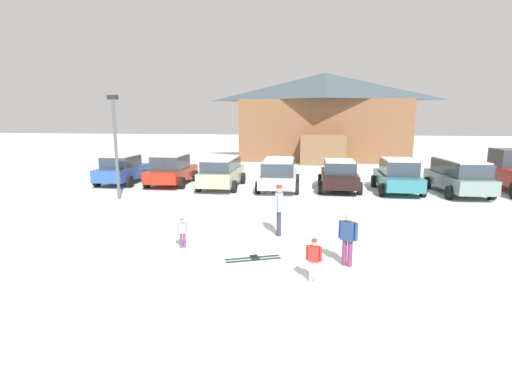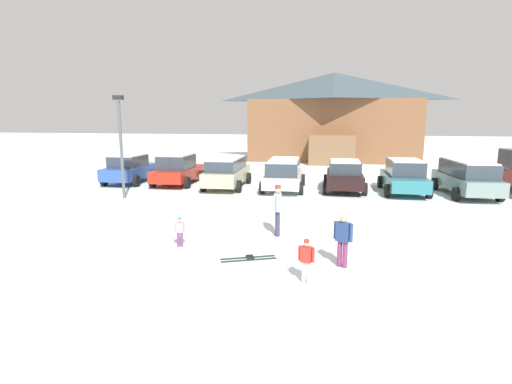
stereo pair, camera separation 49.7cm
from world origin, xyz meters
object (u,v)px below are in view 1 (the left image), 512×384
object	(u,v)px
parked_grey_wagon	(459,176)
skier_child_in_pink_snowsuit	(182,231)
ski_lodge	(324,116)
parked_black_sedan	(339,175)
lamp_post	(115,141)
skier_teen_in_navy_coat	(348,236)
pair_of_skis	(253,258)
parked_beige_suv	(222,171)
parked_blue_hatchback	(123,169)
parked_white_suv	(279,173)
parked_red_sedan	(171,170)
skier_adult_in_blue_parka	(279,207)
parked_teal_hatchback	(398,175)
skier_child_in_red_jacket	(314,258)

from	to	relation	value
parked_grey_wagon	skier_child_in_pink_snowsuit	bearing A→B (deg)	-137.34
ski_lodge	parked_black_sedan	world-z (taller)	ski_lodge
parked_grey_wagon	lamp_post	bearing A→B (deg)	-167.28
skier_teen_in_navy_coat	pair_of_skis	size ratio (longest dim) A/B	0.93
parked_beige_suv	lamp_post	size ratio (longest dim) A/B	0.97
parked_blue_hatchback	parked_white_suv	bearing A→B (deg)	-3.26
parked_red_sedan	pair_of_skis	bearing A→B (deg)	-60.39
skier_adult_in_blue_parka	parked_black_sedan	bearing A→B (deg)	74.61
lamp_post	skier_teen_in_navy_coat	bearing A→B (deg)	-35.86
parked_blue_hatchback	parked_teal_hatchback	distance (m)	15.20
skier_adult_in_blue_parka	pair_of_skis	world-z (taller)	skier_adult_in_blue_parka
ski_lodge	parked_blue_hatchback	xyz separation A→B (m)	(-11.68, -15.67, -3.05)
skier_child_in_pink_snowsuit	skier_adult_in_blue_parka	xyz separation A→B (m)	(2.70, 1.67, 0.44)
skier_child_in_pink_snowsuit	pair_of_skis	xyz separation A→B (m)	(2.21, -0.67, -0.48)
parked_teal_hatchback	parked_black_sedan	bearing A→B (deg)	177.12
ski_lodge	skier_child_in_red_jacket	world-z (taller)	ski_lodge
parked_grey_wagon	skier_teen_in_navy_coat	xyz separation A→B (m)	(-6.24, -10.87, -0.14)
ski_lodge	parked_red_sedan	bearing A→B (deg)	-119.26
skier_child_in_pink_snowsuit	skier_child_in_red_jacket	xyz separation A→B (m)	(3.84, -1.98, 0.09)
parked_blue_hatchback	parked_beige_suv	size ratio (longest dim) A/B	0.87
parked_beige_suv	skier_child_in_red_jacket	world-z (taller)	parked_beige_suv
parked_teal_hatchback	skier_child_in_pink_snowsuit	world-z (taller)	parked_teal_hatchback
parked_blue_hatchback	skier_child_in_pink_snowsuit	xyz separation A→B (m)	(7.16, -10.63, -0.34)
skier_child_in_pink_snowsuit	ski_lodge	bearing A→B (deg)	80.24
parked_beige_suv	parked_white_suv	bearing A→B (deg)	-0.52
parked_white_suv	parked_teal_hatchback	distance (m)	6.10
ski_lodge	skier_adult_in_blue_parka	bearing A→B (deg)	-94.24
pair_of_skis	lamp_post	bearing A→B (deg)	136.61
ski_lodge	parked_teal_hatchback	xyz separation A→B (m)	(3.51, -16.07, -3.03)
parked_white_suv	parked_teal_hatchback	world-z (taller)	parked_teal_hatchback
skier_teen_in_navy_coat	skier_child_in_pink_snowsuit	size ratio (longest dim) A/B	1.58
parked_black_sedan	parked_teal_hatchback	size ratio (longest dim) A/B	0.95
skier_child_in_pink_snowsuit	skier_child_in_red_jacket	distance (m)	4.32
parked_black_sedan	skier_child_in_red_jacket	bearing A→B (deg)	-95.81
parked_beige_suv	parked_grey_wagon	size ratio (longest dim) A/B	0.96
skier_child_in_red_jacket	lamp_post	xyz separation A→B (m)	(-9.11, 8.39, 2.14)
parked_black_sedan	parked_grey_wagon	world-z (taller)	parked_grey_wagon
parked_grey_wagon	pair_of_skis	size ratio (longest dim) A/B	3.18
parked_teal_hatchback	skier_adult_in_blue_parka	size ratio (longest dim) A/B	2.65
parked_black_sedan	skier_adult_in_blue_parka	distance (m)	9.02
parked_teal_hatchback	parked_beige_suv	bearing A→B (deg)	-179.48
parked_beige_suv	parked_teal_hatchback	bearing A→B (deg)	0.52
ski_lodge	skier_adult_in_blue_parka	distance (m)	24.86
parked_beige_suv	skier_child_in_pink_snowsuit	world-z (taller)	parked_beige_suv
skier_child_in_red_jacket	pair_of_skis	world-z (taller)	skier_child_in_red_jacket
parked_black_sedan	skier_child_in_pink_snowsuit	distance (m)	11.55
ski_lodge	parked_white_suv	size ratio (longest dim) A/B	3.19
ski_lodge	parked_teal_hatchback	bearing A→B (deg)	-77.67
parked_blue_hatchback	skier_adult_in_blue_parka	bearing A→B (deg)	-42.24
skier_child_in_pink_snowsuit	skier_adult_in_blue_parka	world-z (taller)	skier_adult_in_blue_parka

